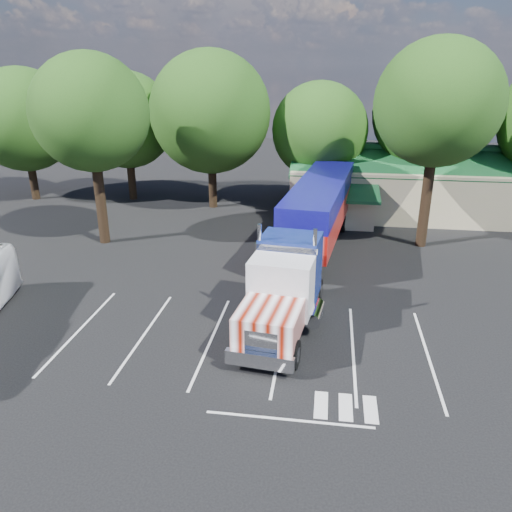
# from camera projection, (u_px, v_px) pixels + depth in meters

# --- Properties ---
(ground) EXTENTS (120.00, 120.00, 0.00)m
(ground) POSITION_uv_depth(u_px,v_px,m) (235.00, 286.00, 28.39)
(ground) COLOR black
(ground) RESTS_ON ground
(event_hall) EXTENTS (24.20, 14.12, 5.55)m
(event_hall) POSITION_uv_depth(u_px,v_px,m) (433.00, 185.00, 42.16)
(event_hall) COLOR tan
(event_hall) RESTS_ON ground
(tree_row_a) EXTENTS (9.00, 9.00, 11.68)m
(tree_row_a) POSITION_uv_depth(u_px,v_px,m) (24.00, 120.00, 44.01)
(tree_row_a) COLOR black
(tree_row_a) RESTS_ON ground
(tree_row_b) EXTENTS (8.40, 8.40, 11.35)m
(tree_row_b) POSITION_uv_depth(u_px,v_px,m) (126.00, 120.00, 44.00)
(tree_row_b) COLOR black
(tree_row_b) RESTS_ON ground
(tree_row_c) EXTENTS (10.00, 10.00, 13.05)m
(tree_row_c) POSITION_uv_depth(u_px,v_px,m) (210.00, 112.00, 41.11)
(tree_row_c) COLOR black
(tree_row_c) RESTS_ON ground
(tree_row_d) EXTENTS (8.00, 8.00, 10.60)m
(tree_row_d) POSITION_uv_depth(u_px,v_px,m) (320.00, 130.00, 41.62)
(tree_row_d) COLOR black
(tree_row_d) RESTS_ON ground
(tree_row_e) EXTENTS (9.60, 9.60, 12.90)m
(tree_row_e) POSITION_uv_depth(u_px,v_px,m) (433.00, 113.00, 40.32)
(tree_row_e) COLOR black
(tree_row_e) RESTS_ON ground
(tree_near_left) EXTENTS (7.60, 7.60, 12.65)m
(tree_near_left) POSITION_uv_depth(u_px,v_px,m) (90.00, 113.00, 32.17)
(tree_near_left) COLOR black
(tree_near_left) RESTS_ON ground
(tree_near_right) EXTENTS (8.00, 8.00, 13.50)m
(tree_near_right) POSITION_uv_depth(u_px,v_px,m) (438.00, 104.00, 31.26)
(tree_near_right) COLOR black
(tree_near_right) RESTS_ON ground
(semi_truck) EXTENTS (5.72, 23.42, 4.87)m
(semi_truck) POSITION_uv_depth(u_px,v_px,m) (313.00, 222.00, 30.54)
(semi_truck) COLOR black
(semi_truck) RESTS_ON ground
(woman) EXTENTS (0.53, 0.66, 1.59)m
(woman) POSITION_uv_depth(u_px,v_px,m) (266.00, 328.00, 22.22)
(woman) COLOR black
(woman) RESTS_ON ground
(bicycle) EXTENTS (1.07, 1.81, 0.90)m
(bicycle) POSITION_uv_depth(u_px,v_px,m) (269.00, 273.00, 28.90)
(bicycle) COLOR black
(bicycle) RESTS_ON ground
(silver_sedan) EXTENTS (4.68, 3.21, 1.46)m
(silver_sedan) POSITION_uv_depth(u_px,v_px,m) (328.00, 210.00, 40.36)
(silver_sedan) COLOR #929399
(silver_sedan) RESTS_ON ground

